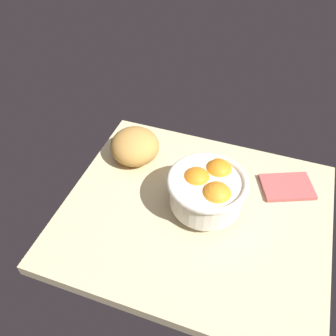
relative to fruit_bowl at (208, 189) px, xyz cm
name	(u,v)px	position (x,y,z in cm)	size (l,w,h in cm)	color
ground_plane	(195,215)	(-2.09, -2.13, -8.27)	(64.33, 54.87, 3.00)	beige
fruit_bowl	(208,189)	(0.00, 0.00, 0.00)	(19.00, 19.00, 11.53)	silver
bread_loaf	(135,146)	(-23.33, 10.62, -2.29)	(13.65, 13.38, 8.96)	#C48D43
napkin_folded	(287,187)	(18.28, 13.12, -6.20)	(12.93, 9.08, 1.14)	#B55350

